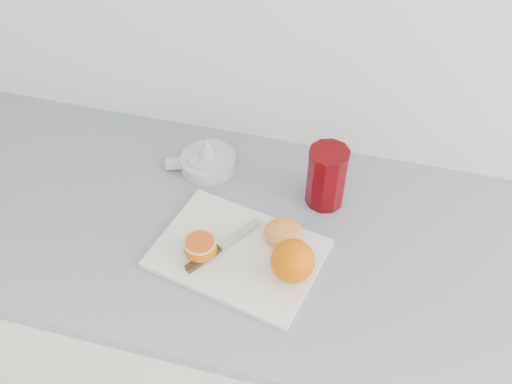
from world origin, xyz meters
TOP-DOWN VIEW (x-y plane):
  - counter at (-0.02, 1.70)m, footprint 2.27×0.64m
  - cutting_board at (-0.10, 1.63)m, footprint 0.37×0.30m
  - whole_orange at (0.01, 1.60)m, footprint 0.09×0.09m
  - half_orange at (-0.17, 1.60)m, footprint 0.07×0.07m
  - squeezed_shell at (-0.02, 1.68)m, footprint 0.08×0.08m
  - paring_knife at (-0.16, 1.60)m, footprint 0.12×0.17m
  - citrus_juicer at (-0.25, 1.86)m, footprint 0.16×0.13m
  - red_tumbler at (0.04, 1.82)m, footprint 0.09×0.09m

SIDE VIEW (x-z plane):
  - counter at x=-0.02m, z-range 0.00..0.89m
  - cutting_board at x=-0.10m, z-range 0.89..0.90m
  - paring_knife at x=-0.16m, z-range 0.90..0.91m
  - citrus_juicer at x=-0.25m, z-range 0.87..0.96m
  - squeezed_shell at x=-0.02m, z-range 0.90..0.94m
  - half_orange at x=-0.17m, z-range 0.90..0.94m
  - whole_orange at x=0.01m, z-range 0.90..0.99m
  - red_tumbler at x=0.04m, z-range 0.88..1.03m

